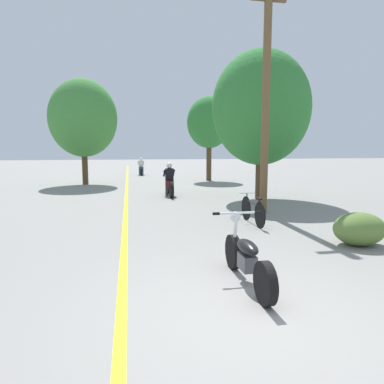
# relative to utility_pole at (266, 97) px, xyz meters

# --- Properties ---
(ground_plane) EXTENTS (120.00, 120.00, 0.00)m
(ground_plane) POSITION_rel_utility_pole_xyz_m (-2.59, -6.34, -3.59)
(ground_plane) COLOR gray
(lane_stripe_center) EXTENTS (0.14, 48.00, 0.01)m
(lane_stripe_center) POSITION_rel_utility_pole_xyz_m (-4.29, 6.61, -3.59)
(lane_stripe_center) COLOR yellow
(lane_stripe_center) RESTS_ON ground
(utility_pole) EXTENTS (1.10, 0.24, 7.00)m
(utility_pole) POSITION_rel_utility_pole_xyz_m (0.00, 0.00, 0.00)
(utility_pole) COLOR brown
(utility_pole) RESTS_ON ground
(roadside_tree_right_near) EXTENTS (3.90, 3.51, 5.86)m
(roadside_tree_right_near) POSITION_rel_utility_pole_xyz_m (1.02, 2.92, 0.02)
(roadside_tree_right_near) COLOR #513A23
(roadside_tree_right_near) RESTS_ON ground
(roadside_tree_right_far) EXTENTS (2.78, 2.50, 5.25)m
(roadside_tree_right_far) POSITION_rel_utility_pole_xyz_m (0.85, 11.08, 0.03)
(roadside_tree_right_far) COLOR #513A23
(roadside_tree_right_far) RESTS_ON ground
(roadside_tree_left) EXTENTS (3.74, 3.36, 5.85)m
(roadside_tree_left) POSITION_rel_utility_pole_xyz_m (-6.60, 10.03, 0.10)
(roadside_tree_left) COLOR #513A23
(roadside_tree_left) RESTS_ON ground
(roadside_bush) EXTENTS (1.10, 0.88, 0.70)m
(roadside_bush) POSITION_rel_utility_pole_xyz_m (0.58, -3.83, -3.24)
(roadside_bush) COLOR #5B7A38
(roadside_bush) RESTS_ON ground
(motorcycle_foreground) EXTENTS (0.81, 1.97, 1.02)m
(motorcycle_foreground) POSITION_rel_utility_pole_xyz_m (-2.45, -5.35, -3.19)
(motorcycle_foreground) COLOR black
(motorcycle_foreground) RESTS_ON ground
(motorcycle_rider_lead) EXTENTS (0.50, 2.14, 1.43)m
(motorcycle_rider_lead) POSITION_rel_utility_pole_xyz_m (-2.45, 4.46, -3.04)
(motorcycle_rider_lead) COLOR black
(motorcycle_rider_lead) RESTS_ON ground
(motorcycle_rider_far) EXTENTS (0.50, 1.95, 1.36)m
(motorcycle_rider_far) POSITION_rel_utility_pole_xyz_m (-3.23, 16.39, -3.08)
(motorcycle_rider_far) COLOR black
(motorcycle_rider_far) RESTS_ON ground
(bicycle_parked) EXTENTS (0.44, 1.73, 0.80)m
(bicycle_parked) POSITION_rel_utility_pole_xyz_m (-0.90, -1.48, -3.22)
(bicycle_parked) COLOR black
(bicycle_parked) RESTS_ON ground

